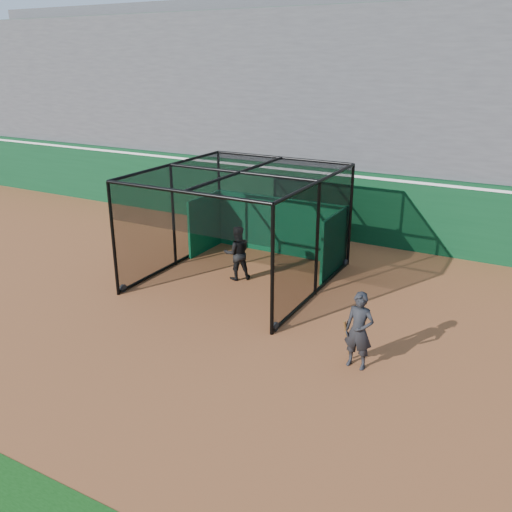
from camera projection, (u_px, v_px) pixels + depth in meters
The scene contains 6 objects.
ground at pixel (211, 337), 12.66m from camera, with size 120.00×120.00×0.00m, color #96522B.
outfield_wall at pixel (341, 203), 19.21m from camera, with size 50.00×0.50×2.50m.
grandstand at pixel (379, 103), 21.22m from camera, with size 50.00×7.85×8.95m.
batting_cage at pixel (240, 227), 15.50m from camera, with size 4.84×5.35×3.17m.
batter at pixel (237, 253), 15.73m from camera, with size 0.78×0.61×1.61m, color black.
on_deck_player at pixel (359, 331), 11.17m from camera, with size 0.65×0.46×1.69m.
Camera 1 is at (6.32, -9.34, 6.14)m, focal length 38.00 mm.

